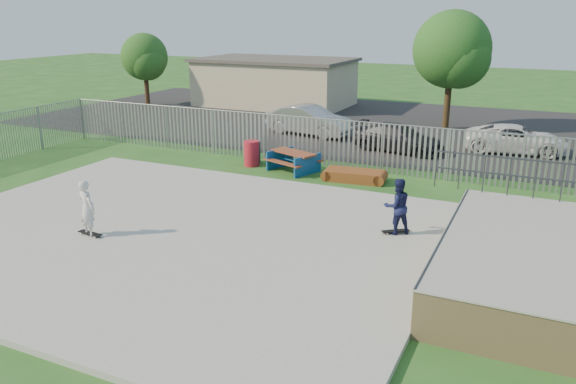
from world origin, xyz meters
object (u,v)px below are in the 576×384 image
at_px(trash_bin_red, 252,153).
at_px(car_dark, 398,138).
at_px(funbox, 354,176).
at_px(car_silver, 309,120).
at_px(picnic_table, 293,161).
at_px(skater_navy, 397,206).
at_px(skater_white, 87,208).
at_px(car_white, 516,139).
at_px(tree_left, 144,57).
at_px(trash_bin_grey, 254,152).
at_px(tree_mid, 452,50).

bearing_deg(trash_bin_red, car_dark, 46.33).
height_order(funbox, car_silver, car_silver).
xyz_separation_m(picnic_table, skater_navy, (5.57, -5.26, 0.54)).
bearing_deg(trash_bin_red, skater_white, -91.36).
distance_m(funbox, skater_navy, 5.81).
distance_m(trash_bin_red, car_dark, 7.08).
bearing_deg(picnic_table, skater_white, -82.83).
bearing_deg(car_white, tree_left, 73.80).
bearing_deg(picnic_table, car_silver, 128.32).
bearing_deg(tree_left, skater_navy, -37.26).
height_order(car_white, tree_left, tree_left).
relative_size(trash_bin_grey, car_white, 0.20).
xyz_separation_m(trash_bin_red, tree_left, (-14.44, 11.41, 2.76)).
height_order(funbox, skater_navy, skater_navy).
relative_size(car_dark, tree_left, 0.87).
distance_m(funbox, car_white, 9.08).
height_order(funbox, tree_left, tree_left).
xyz_separation_m(picnic_table, trash_bin_red, (-1.93, 0.02, 0.12)).
bearing_deg(skater_white, trash_bin_red, -75.29).
height_order(trash_bin_grey, car_silver, car_silver).
xyz_separation_m(picnic_table, tree_mid, (3.99, 11.53, 3.86)).
height_order(funbox, car_white, car_white).
bearing_deg(trash_bin_grey, trash_bin_red, -73.38).
distance_m(funbox, skater_white, 10.04).
distance_m(picnic_table, trash_bin_red, 1.94).
xyz_separation_m(trash_bin_grey, car_white, (9.98, 6.63, 0.19)).
xyz_separation_m(funbox, skater_navy, (2.89, -4.98, 0.75)).
xyz_separation_m(trash_bin_red, skater_white, (-0.21, -9.07, 0.42)).
relative_size(funbox, trash_bin_red, 2.00).
height_order(picnic_table, tree_left, tree_left).
distance_m(car_dark, skater_navy, 10.73).
bearing_deg(trash_bin_grey, car_dark, 42.62).
distance_m(trash_bin_red, car_white, 12.14).
relative_size(trash_bin_red, car_dark, 0.25).
distance_m(trash_bin_red, skater_navy, 9.18).
bearing_deg(skater_navy, funbox, -97.27).
bearing_deg(tree_left, car_dark, -18.03).
bearing_deg(skater_navy, trash_bin_red, -72.57).
bearing_deg(funbox, skater_navy, -65.84).
distance_m(funbox, car_dark, 5.45).
bearing_deg(car_silver, trash_bin_grey, -169.85).
xyz_separation_m(picnic_table, tree_left, (-16.37, 11.43, 2.88)).
bearing_deg(funbox, tree_left, 142.42).
distance_m(trash_bin_grey, skater_white, 9.57).
xyz_separation_m(trash_bin_grey, skater_navy, (7.65, -5.77, 0.50)).
bearing_deg(funbox, picnic_table, 168.03).
xyz_separation_m(car_dark, tree_mid, (1.04, 6.38, 3.63)).
xyz_separation_m(skater_navy, skater_white, (-7.72, -3.79, 0.00)).
relative_size(funbox, car_dark, 0.50).
bearing_deg(skater_white, car_white, -105.77).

